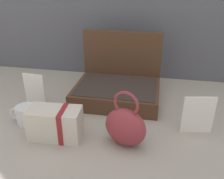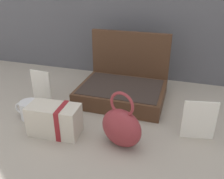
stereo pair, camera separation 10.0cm
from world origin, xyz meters
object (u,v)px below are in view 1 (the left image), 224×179
object	(u,v)px
cream_toiletry_bag	(56,123)
coffee_mug	(26,115)
open_suitcase	(118,85)
info_card_left	(198,115)
poster_card_right	(35,90)
teal_pouch_handbag	(125,126)

from	to	relation	value
cream_toiletry_bag	coffee_mug	world-z (taller)	cream_toiletry_bag
open_suitcase	coffee_mug	bearing A→B (deg)	-138.12
open_suitcase	info_card_left	xyz separation A→B (m)	(0.37, -0.25, 0.01)
info_card_left	poster_card_right	distance (m)	0.76
teal_pouch_handbag	cream_toiletry_bag	size ratio (longest dim) A/B	1.07
open_suitcase	poster_card_right	distance (m)	0.42
info_card_left	poster_card_right	world-z (taller)	poster_card_right
open_suitcase	teal_pouch_handbag	bearing A→B (deg)	-76.27
info_card_left	poster_card_right	xyz separation A→B (m)	(-0.76, 0.09, 0.00)
cream_toiletry_bag	info_card_left	world-z (taller)	info_card_left
cream_toiletry_bag	coffee_mug	size ratio (longest dim) A/B	1.78
coffee_mug	poster_card_right	xyz separation A→B (m)	(-0.03, 0.15, 0.04)
teal_pouch_handbag	coffee_mug	bearing A→B (deg)	171.84
open_suitcase	coffee_mug	distance (m)	0.48
cream_toiletry_bag	info_card_left	bearing A→B (deg)	13.77
open_suitcase	info_card_left	world-z (taller)	open_suitcase
open_suitcase	cream_toiletry_bag	world-z (taller)	open_suitcase
teal_pouch_handbag	poster_card_right	distance (m)	0.52
cream_toiletry_bag	info_card_left	xyz separation A→B (m)	(0.56, 0.14, 0.02)
coffee_mug	poster_card_right	world-z (taller)	poster_card_right
info_card_left	open_suitcase	bearing A→B (deg)	135.22
coffee_mug	poster_card_right	size ratio (longest dim) A/B	0.70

